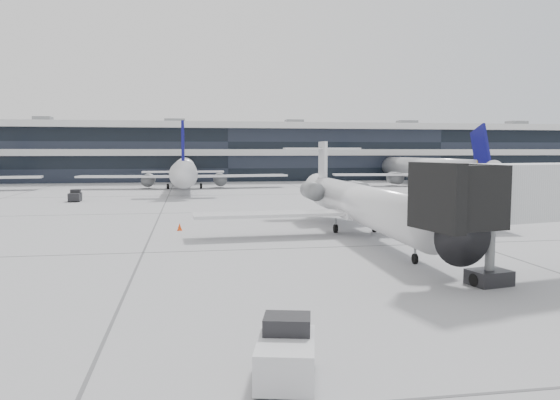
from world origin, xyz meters
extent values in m
plane|color=#97979A|center=(0.00, 0.00, 0.00)|extent=(220.00, 220.00, 0.00)
cube|color=black|center=(0.00, 82.00, 5.00)|extent=(170.00, 22.00, 10.00)
cylinder|color=silver|center=(4.27, 3.61, 2.19)|extent=(3.03, 22.93, 2.57)
cone|color=black|center=(4.01, -9.16, 2.19)|extent=(2.63, 2.72, 2.57)
cone|color=silver|center=(4.53, 16.58, 2.48)|extent=(2.51, 3.10, 2.45)
cube|color=silver|center=(-1.91, 4.69, 1.53)|extent=(10.60, 3.00, 0.21)
cube|color=silver|center=(10.49, 4.44, 1.53)|extent=(10.67, 3.41, 0.21)
cylinder|color=slate|center=(2.52, 11.47, 2.57)|extent=(1.50, 3.27, 1.43)
cylinder|color=slate|center=(6.33, 11.39, 2.57)|extent=(1.50, 3.27, 1.43)
cube|color=silver|center=(4.52, 16.01, 4.48)|extent=(0.32, 2.48, 4.29)
cube|color=silver|center=(4.53, 16.39, 6.01)|extent=(6.90, 1.66, 0.15)
cylinder|color=black|center=(4.09, -5.44, 0.27)|extent=(0.18, 0.54, 0.53)
cylinder|color=black|center=(2.88, 5.55, 0.31)|extent=(0.24, 0.61, 0.61)
cylinder|color=black|center=(5.74, 5.49, 0.31)|extent=(0.24, 0.61, 0.61)
cube|color=black|center=(3.90, -10.48, 3.93)|extent=(2.98, 3.42, 2.62)
cylinder|color=slate|center=(5.46, -10.16, 1.31)|extent=(0.41, 0.41, 2.62)
cube|color=black|center=(5.46, -10.16, 0.33)|extent=(1.91, 1.62, 0.65)
cube|color=silver|center=(-5.02, -18.54, 0.61)|extent=(1.95, 2.69, 0.99)
cube|color=black|center=(-4.89, -18.00, 1.27)|extent=(1.41, 1.24, 0.55)
cylinder|color=black|center=(-5.40, -17.54, 0.24)|extent=(0.30, 0.52, 0.48)
cylinder|color=black|center=(-4.22, -17.82, 0.24)|extent=(0.30, 0.52, 0.48)
cylinder|color=black|center=(-5.81, -19.25, 0.24)|extent=(0.30, 0.52, 0.48)
cylinder|color=black|center=(-4.63, -19.53, 0.24)|extent=(0.30, 0.52, 0.48)
cone|color=#F6450C|center=(-8.07, 8.55, 0.28)|extent=(0.36, 0.36, 0.56)
cube|color=#F6450C|center=(-8.07, 8.55, 0.01)|extent=(0.42, 0.42, 0.03)
cube|color=black|center=(-20.28, 33.80, 0.54)|extent=(1.33, 2.18, 0.88)
cube|color=black|center=(-20.29, 34.29, 1.12)|extent=(1.10, 0.91, 0.49)
cylinder|color=black|center=(-20.84, 34.57, 0.21)|extent=(0.19, 0.43, 0.43)
cylinder|color=black|center=(-19.76, 34.60, 0.21)|extent=(0.19, 0.43, 0.43)
cylinder|color=black|center=(-20.79, 33.01, 0.21)|extent=(0.19, 0.43, 0.43)
cylinder|color=black|center=(-19.72, 33.04, 0.21)|extent=(0.19, 0.43, 0.43)
camera|label=1|loc=(-7.36, -31.61, 5.81)|focal=35.00mm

